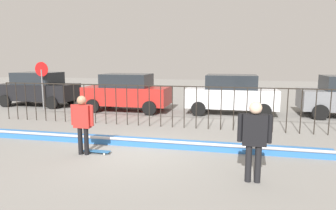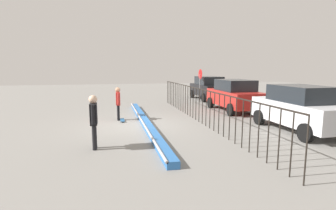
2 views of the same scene
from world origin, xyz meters
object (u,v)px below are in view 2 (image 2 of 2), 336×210
at_px(parked_car_red, 235,95).
at_px(skateboard, 122,120).
at_px(stop_sign, 200,81).
at_px(camera_operator, 94,117).
at_px(parked_car_white, 300,108).
at_px(skateboarder, 118,101).
at_px(parked_car_black, 209,88).

bearing_deg(parked_car_red, skateboard, -74.68).
bearing_deg(skateboard, stop_sign, 112.29).
relative_size(camera_operator, parked_car_white, 0.41).
xyz_separation_m(skateboarder, stop_sign, (-5.79, 6.41, 0.62)).
xyz_separation_m(parked_car_black, stop_sign, (1.10, -1.16, 0.64)).
relative_size(skateboarder, parked_car_white, 0.39).
bearing_deg(parked_car_white, skateboarder, -122.55).
relative_size(skateboard, parked_car_red, 0.19).
height_order(parked_car_black, stop_sign, stop_sign).
relative_size(parked_car_black, parked_car_white, 1.00).
bearing_deg(stop_sign, parked_car_white, 5.32).
height_order(skateboard, stop_sign, stop_sign).
bearing_deg(parked_car_red, parked_car_white, 5.22).
xyz_separation_m(camera_operator, parked_car_white, (-0.61, 8.22, -0.09)).
bearing_deg(skateboard, parked_car_white, 41.14).
relative_size(camera_operator, parked_car_black, 0.41).
xyz_separation_m(parked_car_red, stop_sign, (-4.48, -0.62, 0.64)).
distance_m(skateboarder, stop_sign, 8.66).
bearing_deg(skateboard, parked_car_black, 112.15).
relative_size(parked_car_black, stop_sign, 1.72).
bearing_deg(stop_sign, parked_car_red, 7.82).
distance_m(skateboarder, parked_car_red, 7.14).
relative_size(camera_operator, parked_car_red, 0.41).
relative_size(camera_operator, stop_sign, 0.71).
xyz_separation_m(skateboard, parked_car_white, (3.61, 7.14, 0.91)).
bearing_deg(parked_car_white, parked_car_red, 178.76).
bearing_deg(parked_car_white, skateboard, -121.22).
distance_m(camera_operator, stop_sign, 12.65).
relative_size(skateboard, parked_car_white, 0.19).
distance_m(skateboarder, camera_operator, 4.61).
distance_m(parked_car_black, parked_car_white, 10.81).
bearing_deg(stop_sign, camera_operator, -35.36).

